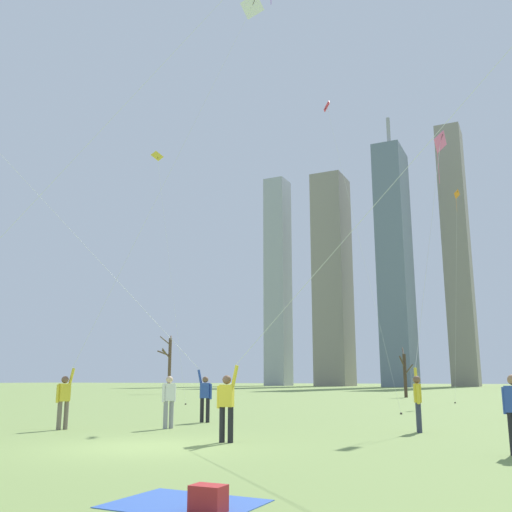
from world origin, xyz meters
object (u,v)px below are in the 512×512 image
Objects in this scene: kite_flyer_foreground_left_teal at (171,356)px; kite_flyer_midfield_center_green at (318,293)px; bystander_far_off_by_trees at (169,399)px; picnic_spot at (198,501)px; kite_flyer_foreground_right_pink at (422,351)px; kite_flyer_far_back_white at (119,284)px; distant_kite_drifting_left_red at (334,135)px; distant_kite_high_overhead_orange at (457,220)px; distant_kite_low_near_trees_yellow at (161,187)px; bare_tree_center at (405,373)px; bare_tree_far_right_edge at (169,362)px.

kite_flyer_foreground_left_teal is 9.16m from kite_flyer_midfield_center_green.
picnic_spot is (6.82, -9.50, -0.81)m from bystander_far_off_by_trees.
kite_flyer_foreground_right_pink is 10.40m from kite_flyer_far_back_white.
distant_kite_drifting_left_red is at bearing 70.17° from kite_flyer_foreground_left_teal.
distant_kite_drifting_left_red is at bearing 71.35° from kite_flyer_far_back_white.
kite_flyer_foreground_left_teal is 15.94m from distant_kite_drifting_left_red.
bystander_far_off_by_trees is (2.25, -0.02, -3.85)m from kite_flyer_far_back_white.
kite_flyer_foreground_left_teal is 28.00m from distant_kite_high_overhead_orange.
kite_flyer_midfield_center_green is at bearing -16.96° from kite_flyer_far_back_white.
kite_flyer_foreground_left_teal is at bearing -177.51° from kite_flyer_foreground_right_pink.
distant_kite_low_near_trees_yellow is (-17.32, 10.15, 11.13)m from kite_flyer_foreground_right_pink.
kite_flyer_midfield_center_green is (7.59, -4.98, 1.23)m from kite_flyer_foreground_left_teal.
distant_kite_drifting_left_red reaches higher than picnic_spot.
kite_flyer_far_back_white is 35.44m from bare_tree_center.
distant_kite_drifting_left_red reaches higher than bare_tree_center.
bare_tree_center is at bearing 89.23° from bystander_far_off_by_trees.
kite_flyer_midfield_center_green is 38.16m from bare_tree_center.
bystander_far_off_by_trees is 0.88× the size of picnic_spot.
bare_tree_center is at bearing 98.07° from picnic_spot.
bare_tree_far_right_edge is (-23.20, 34.40, 0.92)m from kite_flyer_foreground_left_teal.
distant_kite_high_overhead_orange reaches higher than kite_flyer_foreground_right_pink.
kite_flyer_foreground_right_pink is 0.92× the size of kite_flyer_foreground_left_teal.
bystander_far_off_by_trees reaches higher than picnic_spot.
kite_flyer_foreground_right_pink is 0.79× the size of kite_flyer_midfield_center_green.
bare_tree_far_right_edge is (-31.24, 9.73, -9.60)m from distant_kite_high_overhead_orange.
kite_flyer_foreground_right_pink is at bearing -77.82° from bare_tree_center.
bare_tree_far_right_edge is at bearing 176.26° from bare_tree_center.
kite_flyer_foreground_right_pink is 0.71× the size of distant_kite_drifting_left_red.
distant_kite_high_overhead_orange is 38.84m from picnic_spot.
kite_flyer_foreground_right_pink reaches higher than picnic_spot.
distant_kite_drifting_left_red is 1.09× the size of distant_kite_high_overhead_orange.
kite_flyer_far_back_white is 29.64m from distant_kite_high_overhead_orange.
picnic_spot is at bearing -55.69° from bare_tree_far_right_edge.
kite_flyer_foreground_left_teal is 8.02× the size of bystander_far_off_by_trees.
kite_flyer_foreground_left_teal is 2.07× the size of bare_tree_far_right_edge.
kite_flyer_far_back_white is 1.27× the size of distant_kite_low_near_trees_yellow.
kite_flyer_foreground_left_teal is at bearing -93.69° from bare_tree_center.
distant_kite_low_near_trees_yellow is at bearing 149.61° from kite_flyer_foreground_right_pink.
kite_flyer_midfield_center_green reaches higher than kite_flyer_foreground_right_pink.
kite_flyer_foreground_right_pink is 5.72m from kite_flyer_midfield_center_green.
bystander_far_off_by_trees is 11.72m from picnic_spot.
kite_flyer_foreground_left_teal is 0.84× the size of distant_kite_high_overhead_orange.
kite_flyer_far_back_white is 43.28m from bare_tree_far_right_edge.
kite_flyer_foreground_right_pink is 0.59× the size of kite_flyer_far_back_white.
kite_flyer_far_back_white is 17.45m from distant_kite_low_near_trees_yellow.
distant_kite_low_near_trees_yellow is 27.03m from bare_tree_center.
kite_flyer_far_back_white is at bearing 133.63° from picnic_spot.
bare_tree_center is (2.72, 35.23, -2.70)m from kite_flyer_far_back_white.
kite_flyer_foreground_right_pink is 6.48× the size of picnic_spot.
distant_kite_high_overhead_orange is 8.39× the size of picnic_spot.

